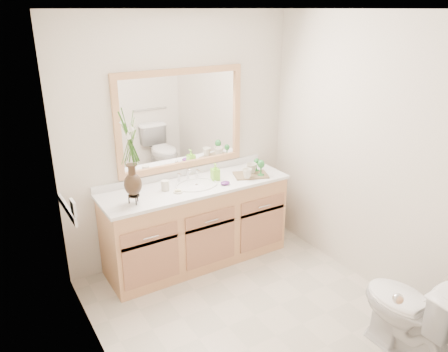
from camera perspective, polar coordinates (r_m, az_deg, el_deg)
floor at (r=3.85m, az=4.04°, el=-17.68°), size 2.60×2.60×0.00m
ceiling at (r=3.00m, az=5.29°, el=20.91°), size 2.40×2.60×0.02m
wall_back at (r=4.29m, az=-5.64°, el=4.69°), size 2.40×0.02×2.40m
wall_front at (r=2.42m, az=23.18°, el=-10.66°), size 2.40×0.02×2.40m
wall_left at (r=2.76m, az=-16.17°, el=-5.71°), size 0.02×2.60×2.40m
wall_right at (r=4.02m, az=18.61°, el=2.52°), size 0.02×2.60×2.40m
vanity at (r=4.35m, az=-3.60°, el=-6.37°), size 1.80×0.55×0.80m
counter at (r=4.18m, az=-3.73°, el=-1.32°), size 1.84×0.57×0.03m
sink at (r=4.18m, az=-3.60°, el=-1.89°), size 0.38×0.34×0.23m
mirror at (r=4.22m, az=-5.61°, el=7.29°), size 1.32×0.04×0.97m
switch_plate at (r=3.53m, az=-19.08°, el=-3.93°), size 0.02×0.12×0.12m
door at (r=2.33m, az=17.58°, el=-17.11°), size 0.80×0.03×2.00m
toilet at (r=3.54m, az=23.10°, el=-15.99°), size 0.42×0.75×0.74m
flower_vase at (r=3.68m, az=-12.18°, el=3.61°), size 0.18×0.18×0.74m
tumbler at (r=4.06m, az=-7.69°, el=-1.22°), size 0.07×0.07×0.10m
soap_dish at (r=4.01m, az=-6.03°, el=-2.03°), size 0.09×0.09×0.03m
soap_bottle at (r=4.25m, az=-1.16°, el=0.45°), size 0.08×0.08×0.15m
purple_dish at (r=4.16m, az=0.16°, el=-0.91°), size 0.11×0.09×0.03m
tray at (r=4.39m, az=3.52°, el=0.13°), size 0.39×0.32×0.02m
mug_left at (r=4.28m, az=3.05°, el=0.39°), size 0.11×0.10×0.10m
mug_right at (r=4.40m, az=3.62°, el=1.05°), size 0.12×0.12×0.11m
goblet_front at (r=4.33m, az=4.87°, el=1.45°), size 0.07×0.07×0.16m
goblet_back at (r=4.46m, az=4.29°, el=1.80°), size 0.06×0.06×0.13m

